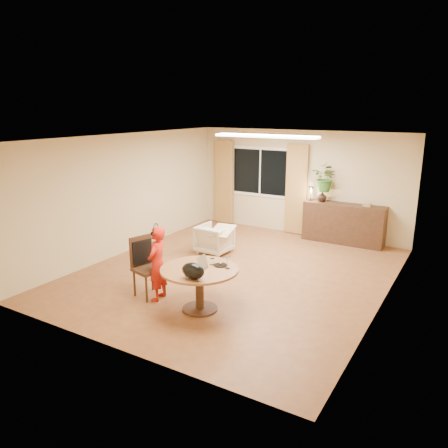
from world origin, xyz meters
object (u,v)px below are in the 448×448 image
at_px(dining_table, 199,277).
at_px(child, 157,264).
at_px(armchair, 214,239).
at_px(dining_chair, 149,268).
at_px(sideboard, 344,224).

relative_size(dining_table, child, 0.98).
bearing_deg(child, armchair, 178.54).
bearing_deg(armchair, dining_table, 119.01).
bearing_deg(armchair, dining_chair, 97.89).
bearing_deg(armchair, sideboard, -133.64).
relative_size(dining_chair, sideboard, 0.55).
distance_m(dining_table, child, 0.83).
bearing_deg(child, dining_chair, -105.32).
distance_m(dining_table, armchair, 2.84).
bearing_deg(sideboard, dining_table, -101.22).
height_order(armchair, sideboard, sideboard).
bearing_deg(child, sideboard, 147.65).
height_order(child, armchair, child).
height_order(dining_table, child, child).
bearing_deg(dining_chair, sideboard, 83.23).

